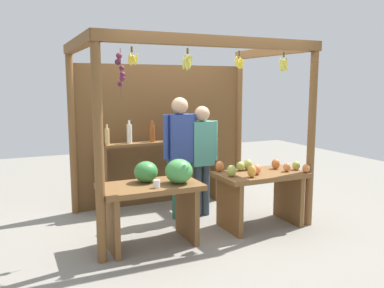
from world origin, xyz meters
name	(u,v)px	position (x,y,z in m)	size (l,w,h in m)	color
ground_plane	(187,218)	(0.00, 0.00, 0.00)	(12.00, 12.00, 0.00)	gray
market_stall	(175,117)	(0.00, 0.40, 1.38)	(2.84, 1.89, 2.37)	brown
fruit_counter_left	(156,192)	(-0.68, -0.67, 0.62)	(1.14, 0.64, 1.00)	brown
fruit_counter_right	(260,185)	(0.74, -0.67, 0.55)	(1.14, 0.65, 0.87)	brown
bottle_shelf_unit	(163,155)	(-0.09, 0.67, 0.79)	(1.82, 0.22, 1.36)	brown
vendor_man	(180,146)	(-0.07, 0.05, 1.01)	(0.48, 0.23, 1.67)	#295A44
vendor_woman	(202,151)	(0.25, 0.04, 0.92)	(0.48, 0.21, 1.55)	#2F3C47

